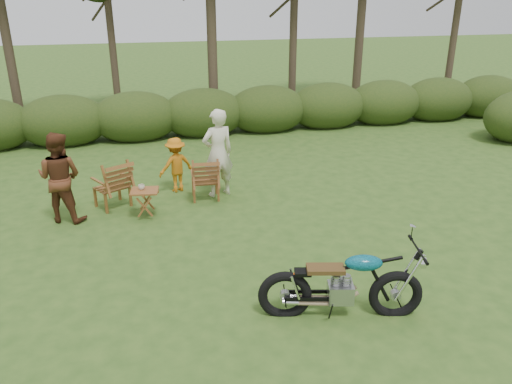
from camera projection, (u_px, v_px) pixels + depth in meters
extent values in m
plane|color=#2B4B19|center=(303.00, 293.00, 7.18)|extent=(80.00, 80.00, 0.00)
cylinder|color=#35291C|center=(1.00, 8.00, 14.52)|extent=(0.28, 0.28, 7.20)
cylinder|color=#35291C|center=(110.00, 21.00, 16.38)|extent=(0.24, 0.24, 6.30)
cylinder|color=#35291C|center=(211.00, 0.00, 14.85)|extent=(0.30, 0.30, 7.65)
cylinder|color=#35291C|center=(294.00, 17.00, 16.76)|extent=(0.26, 0.26, 6.48)
cylinder|color=#35291C|center=(457.00, 11.00, 16.99)|extent=(0.24, 0.24, 6.84)
ellipsoid|color=#243B15|center=(63.00, 122.00, 14.09)|extent=(2.52, 1.68, 1.51)
ellipsoid|color=#243B15|center=(136.00, 117.00, 14.56)|extent=(2.52, 1.68, 1.51)
ellipsoid|color=#243B15|center=(203.00, 113.00, 15.03)|extent=(2.52, 1.68, 1.51)
ellipsoid|color=#243B15|center=(267.00, 110.00, 15.49)|extent=(2.52, 1.68, 1.51)
ellipsoid|color=#243B15|center=(327.00, 106.00, 15.96)|extent=(2.52, 1.68, 1.51)
ellipsoid|color=#243B15|center=(384.00, 103.00, 16.43)|extent=(2.52, 1.68, 1.51)
ellipsoid|color=#243B15|center=(437.00, 100.00, 16.89)|extent=(2.52, 1.68, 1.51)
ellipsoid|color=#243B15|center=(488.00, 97.00, 17.36)|extent=(2.52, 1.68, 1.51)
imported|color=beige|center=(141.00, 187.00, 9.45)|extent=(0.15, 0.15, 0.10)
imported|color=beige|center=(219.00, 195.00, 10.67)|extent=(0.77, 0.60, 1.86)
imported|color=#552C18|center=(66.00, 219.00, 9.51)|extent=(1.02, 0.92, 1.71)
imported|color=#B86611|center=(178.00, 191.00, 10.89)|extent=(0.87, 0.68, 1.19)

